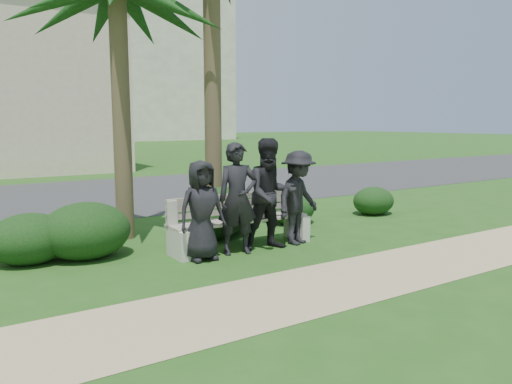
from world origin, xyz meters
TOP-DOWN VIEW (x-y plane):
  - ground at (0.00, 0.00)m, footprint 160.00×160.00m
  - footpath at (0.00, -1.80)m, footprint 30.00×1.60m
  - asphalt_street at (0.00, 8.00)m, footprint 160.00×8.00m
  - stucco_bldg_right at (-1.00, 18.00)m, footprint 8.40×8.40m
  - hotel_tower at (14.00, 55.00)m, footprint 26.00×18.00m
  - park_bench at (0.08, 0.52)m, footprint 2.50×0.58m
  - man_a at (-0.81, 0.19)m, footprint 0.76×0.50m
  - man_b at (-0.16, 0.20)m, footprint 0.74×0.57m
  - man_c at (0.46, 0.17)m, footprint 1.02×0.87m
  - man_d at (1.06, 0.19)m, footprint 1.20×0.92m
  - hedge_a at (-3.08, 1.45)m, footprint 1.21×1.00m
  - hedge_b at (-2.29, 1.29)m, footprint 1.39×1.15m
  - hedge_c at (0.33, 1.64)m, footprint 1.42×1.17m
  - hedge_d at (0.00, 1.39)m, footprint 1.30×1.08m
  - hedge_e at (2.03, 1.66)m, footprint 1.03×0.85m
  - hedge_f at (4.26, 1.48)m, footprint 1.01×0.83m

SIDE VIEW (x-z plane):
  - ground at x=0.00m, z-range 0.00..0.00m
  - footpath at x=0.00m, z-range -0.01..0.01m
  - asphalt_street at x=0.00m, z-range -0.01..0.01m
  - hedge_f at x=4.26m, z-range 0.00..0.66m
  - hedge_e at x=2.03m, z-range 0.00..0.67m
  - hedge_a at x=-3.08m, z-range 0.00..0.79m
  - park_bench at x=0.08m, z-range -0.04..0.83m
  - hedge_d at x=0.00m, z-range 0.00..0.85m
  - hedge_b at x=-2.29m, z-range 0.00..0.91m
  - hedge_c at x=0.33m, z-range 0.00..0.93m
  - man_a at x=-0.81m, z-range 0.00..1.55m
  - man_d at x=1.06m, z-range 0.00..1.63m
  - man_b at x=-0.16m, z-range 0.00..1.80m
  - man_c at x=0.46m, z-range 0.00..1.85m
  - stucco_bldg_right at x=-1.00m, z-range 0.01..7.31m
  - hotel_tower at x=14.00m, z-range -5.24..32.06m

